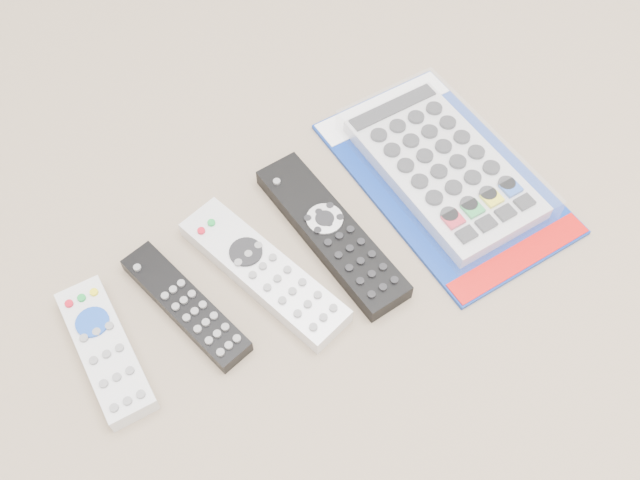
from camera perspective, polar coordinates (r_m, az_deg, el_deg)
remote_small_grey at (r=0.78m, az=-16.79°, el=-8.42°), size 0.08×0.17×0.03m
remote_slim_black at (r=0.79m, az=-10.68°, el=-5.15°), size 0.06×0.18×0.02m
remote_silver_dvd at (r=0.80m, az=-4.51°, el=-2.56°), size 0.08×0.23×0.03m
remote_large_black at (r=0.82m, az=0.91°, el=0.60°), size 0.07×0.24×0.03m
jumbo_remote_packaged at (r=0.89m, az=9.86°, el=5.80°), size 0.23×0.34×0.04m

